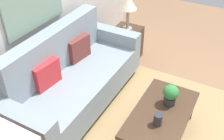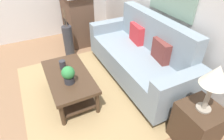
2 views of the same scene
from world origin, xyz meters
The scene contains 15 objects.
ground_plane centered at (0.00, 0.00, 0.00)m, with size 8.90×8.90×0.00m, color #8C6647.
area_rug centered at (0.00, 0.50, 0.01)m, with size 2.48×1.95×0.01m, color #A38456.
couch centered at (-0.02, 1.48, 0.43)m, with size 2.18×0.84×1.08m.
throw_pillow_crimson centered at (-0.35, 1.61, 0.68)m, with size 0.36×0.12×0.32m, color red.
throw_pillow_maroon centered at (0.32, 1.61, 0.68)m, with size 0.36×0.12×0.32m, color brown.
coffee_table centered at (-0.05, 0.25, 0.31)m, with size 1.10×0.60×0.43m.
tabletop_vase centered at (-0.24, 0.23, 0.50)m, with size 0.10×0.10×0.14m, color #2D2D33.
potted_plant_tabletop centered at (0.13, 0.22, 0.57)m, with size 0.18×0.18×0.26m.
side_table centered at (1.37, 1.37, 0.28)m, with size 0.44×0.44×0.56m, color #422D1E.
table_lamp centered at (1.37, 1.37, 0.99)m, with size 0.28×0.28×0.57m.
fireplace centered at (-1.90, 0.99, 0.59)m, with size 1.02×0.58×1.16m.
floor_vase centered at (-1.30, 0.59, 0.32)m, with size 0.20×0.20×0.65m, color #2D2D33.
floor_vase_branch_a centered at (-1.28, 0.59, 0.83)m, with size 0.01×0.01×0.36m, color brown.
floor_vase_branch_b centered at (-1.31, 0.61, 0.83)m, with size 0.01×0.01×0.36m, color brown.
floor_vase_branch_c centered at (-1.31, 0.57, 0.83)m, with size 0.01×0.01×0.36m, color brown.
Camera 2 is at (2.20, -0.15, 2.10)m, focal length 30.15 mm.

